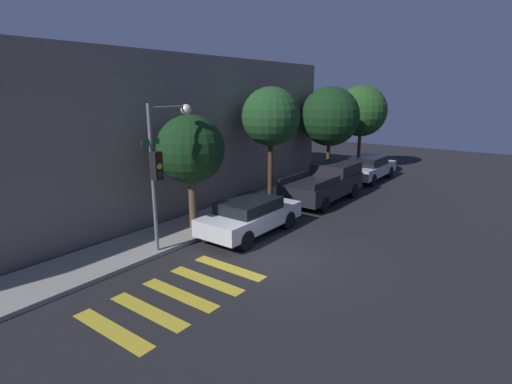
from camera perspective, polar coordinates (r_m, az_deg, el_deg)
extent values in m
plane|color=black|center=(13.23, 2.82, -9.61)|extent=(60.00, 60.00, 0.00)
cube|color=gray|center=(15.87, -10.44, -5.39)|extent=(26.00, 2.35, 0.14)
cube|color=slate|center=(18.71, -20.61, 7.50)|extent=(26.00, 6.00, 6.86)
cube|color=gold|center=(10.27, -19.89, -18.10)|extent=(0.45, 2.60, 0.00)
cube|color=gold|center=(10.77, -15.13, -16.09)|extent=(0.45, 2.60, 0.00)
cube|color=gold|center=(11.34, -10.90, -14.18)|extent=(0.45, 2.60, 0.00)
cube|color=gold|center=(11.97, -7.15, -12.40)|extent=(0.45, 2.60, 0.00)
cube|color=gold|center=(12.66, -3.85, -10.76)|extent=(0.45, 2.60, 0.00)
cylinder|color=slate|center=(13.28, -14.48, 1.38)|extent=(0.12, 0.12, 4.98)
cube|color=black|center=(13.01, -14.05, 3.66)|extent=(0.30, 0.30, 0.90)
cylinder|color=#4C0C0C|center=(12.84, -13.67, 4.77)|extent=(0.18, 0.02, 0.18)
cylinder|color=yellow|center=(12.89, -13.60, 3.59)|extent=(0.18, 0.02, 0.18)
cylinder|color=#0C3819|center=(12.94, -13.53, 2.42)|extent=(0.18, 0.02, 0.18)
cube|color=#19662D|center=(13.06, -14.84, 6.94)|extent=(0.70, 0.02, 0.18)
cylinder|color=slate|center=(13.48, -12.47, 11.74)|extent=(1.58, 0.08, 0.08)
sphere|color=#F9E5B2|center=(14.01, -9.97, 11.53)|extent=(0.36, 0.36, 0.36)
cube|color=silver|center=(15.21, -0.75, -3.67)|extent=(4.42, 1.84, 0.61)
cube|color=black|center=(14.97, -1.01, -1.87)|extent=(2.30, 1.62, 0.44)
cylinder|color=black|center=(16.81, -0.14, -2.98)|extent=(0.72, 0.22, 0.72)
cylinder|color=black|center=(15.92, 4.64, -4.03)|extent=(0.72, 0.22, 0.72)
cylinder|color=black|center=(14.83, -6.54, -5.49)|extent=(0.72, 0.22, 0.72)
cylinder|color=black|center=(13.81, -1.48, -6.92)|extent=(0.72, 0.22, 0.72)
cube|color=black|center=(19.97, 9.52, 0.81)|extent=(5.21, 2.01, 0.80)
cube|color=black|center=(21.09, 11.40, 3.34)|extent=(2.35, 1.85, 0.56)
cube|color=black|center=(19.16, 5.43, 2.03)|extent=(2.61, 0.08, 0.28)
cube|color=black|center=(18.33, 10.16, 1.30)|extent=(2.61, 0.08, 0.28)
cylinder|color=black|center=(21.87, 9.30, 0.92)|extent=(0.72, 0.22, 0.72)
cylinder|color=black|center=(21.12, 13.71, 0.22)|extent=(0.72, 0.22, 0.72)
cylinder|color=black|center=(19.14, 4.80, -0.87)|extent=(0.72, 0.22, 0.72)
cylinder|color=black|center=(18.28, 9.68, -1.76)|extent=(0.72, 0.22, 0.72)
cube|color=#B7BABF|center=(25.40, 15.82, 3.15)|extent=(4.69, 1.82, 0.62)
cube|color=black|center=(25.19, 15.81, 4.35)|extent=(2.44, 1.60, 0.49)
cylinder|color=black|center=(27.08, 15.28, 3.18)|extent=(0.72, 0.22, 0.72)
cylinder|color=black|center=(26.54, 18.56, 2.72)|extent=(0.72, 0.22, 0.72)
cylinder|color=black|center=(24.44, 12.74, 2.17)|extent=(0.72, 0.22, 0.72)
cylinder|color=black|center=(23.85, 16.32, 1.64)|extent=(0.72, 0.22, 0.72)
cylinder|color=brown|center=(15.64, -9.01, -1.57)|extent=(0.30, 0.30, 2.25)
sphere|color=#143316|center=(15.20, -9.32, 6.05)|extent=(2.58, 2.58, 2.58)
cylinder|color=#42301E|center=(19.46, 2.06, 3.07)|extent=(0.24, 0.24, 3.13)
sphere|color=#1E4721|center=(19.12, 2.13, 10.74)|extent=(2.77, 2.77, 2.77)
cylinder|color=#42301E|center=(24.76, 10.25, 4.59)|extent=(0.22, 0.22, 2.54)
sphere|color=#143316|center=(24.46, 10.52, 10.56)|extent=(3.50, 3.50, 3.50)
cylinder|color=#4C3823|center=(29.00, 14.48, 5.92)|extent=(0.23, 0.23, 2.69)
sphere|color=#234C1E|center=(28.75, 14.82, 11.13)|extent=(3.46, 3.46, 3.46)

